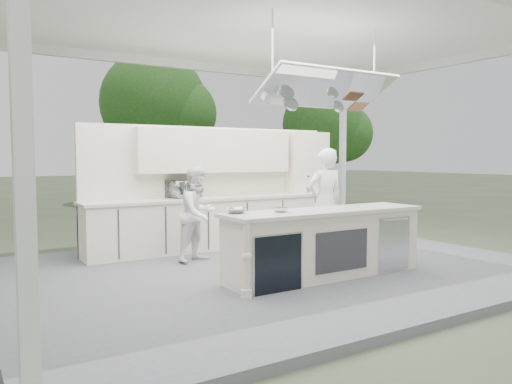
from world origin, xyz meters
TOP-DOWN VIEW (x-y plane):
  - ground at (0.00, 0.00)m, footprint 90.00×90.00m
  - stage_deck at (0.00, 0.00)m, footprint 8.00×6.00m
  - tent at (0.00, -0.01)m, footprint 8.20×6.20m
  - demo_island at (0.18, -0.91)m, footprint 3.10×0.79m
  - back_counter at (0.00, 1.90)m, footprint 5.08×0.72m
  - back_wall_unit at (0.44, 2.11)m, footprint 5.05×0.48m
  - tree_cluster at (-0.16, 9.77)m, footprint 19.55×9.40m
  - head_chef at (1.13, 0.22)m, footprint 0.73×0.53m
  - sous_chef at (-0.87, 1.00)m, footprint 0.92×0.83m
  - toaster_oven at (-0.66, 2.05)m, footprint 0.67×0.56m
  - bowl_large at (-1.10, -0.65)m, footprint 0.35×0.35m
  - bowl_small at (-0.54, -0.85)m, footprint 0.26×0.26m

SIDE VIEW (x-z plane):
  - ground at x=0.00m, z-range 0.00..0.00m
  - stage_deck at x=0.00m, z-range 0.00..0.12m
  - demo_island at x=0.18m, z-range 0.12..1.07m
  - back_counter at x=0.00m, z-range 0.12..1.07m
  - sous_chef at x=-0.87m, z-range 0.12..1.66m
  - head_chef at x=1.13m, z-range 0.12..1.95m
  - bowl_small at x=-0.54m, z-range 1.07..1.13m
  - bowl_large at x=-1.10m, z-range 1.07..1.14m
  - toaster_oven at x=-0.66m, z-range 1.07..1.38m
  - back_wall_unit at x=0.44m, z-range 0.45..2.70m
  - tree_cluster at x=-0.16m, z-range 0.36..6.21m
  - tent at x=0.00m, z-range 1.78..5.64m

